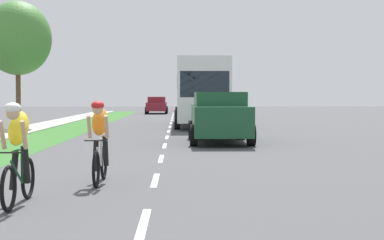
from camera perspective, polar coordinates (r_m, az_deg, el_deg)
The scene contains 10 objects.
ground_plane at distance 22.03m, azimuth -2.58°, elevation -1.83°, with size 120.00×120.00×0.00m, color #4C4C4F.
grass_verge at distance 22.66m, azimuth -14.92°, elevation -1.78°, with size 2.34×70.00×0.01m, color #38722D.
lane_markings_center at distance 26.02m, azimuth -2.39°, elevation -1.14°, with size 0.12×54.07×0.01m.
cyclist_lead at distance 8.92m, azimuth -17.33°, elevation -3.19°, with size 0.42×1.72×1.58m.
cyclist_trailing at distance 10.77m, azimuth -9.39°, elevation -2.14°, with size 0.42×1.72×1.58m.
suv_dark_green at distance 19.90m, azimuth 2.81°, elevation 0.43°, with size 2.15×4.70×1.79m.
bus_white at distance 31.22m, azimuth 0.81°, elevation 3.10°, with size 2.78×11.60×3.48m.
sedan_maroon at distance 50.79m, azimuth -3.62°, elevation 1.53°, with size 1.98×4.30×1.52m.
pickup_blue at distance 59.73m, azimuth 0.03°, elevation 1.75°, with size 2.22×5.10×1.64m.
street_tree_near at distance 29.83m, azimuth -17.35°, elevation 7.94°, with size 3.39×3.39×6.41m.
Camera 1 is at (0.46, -1.96, 1.69)m, focal length 52.36 mm.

